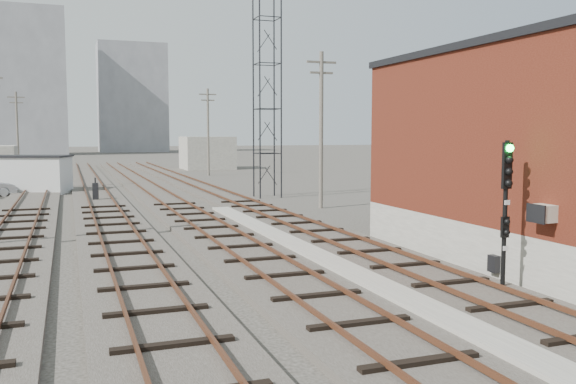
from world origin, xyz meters
name	(u,v)px	position (x,y,z in m)	size (l,w,h in m)	color
ground	(143,176)	(0.00, 60.00, 0.00)	(320.00, 320.00, 0.00)	#282621
track_right	(212,192)	(2.50, 39.00, 0.11)	(3.20, 90.00, 0.39)	#332D28
track_mid_right	(156,194)	(-1.50, 39.00, 0.11)	(3.20, 90.00, 0.39)	#332D28
track_mid_left	(97,196)	(-5.50, 39.00, 0.11)	(3.20, 90.00, 0.39)	#332D28
track_left	(34,198)	(-9.50, 39.00, 0.11)	(3.20, 90.00, 0.39)	#332D28
platform_curb	(319,259)	(0.50, 14.00, 0.13)	(0.90, 28.00, 0.26)	gray
brick_building	(534,154)	(7.50, 12.00, 3.63)	(6.54, 12.20, 7.22)	gray
lattice_tower	(267,87)	(5.50, 35.00, 7.50)	(1.60, 1.60, 15.00)	black
utility_pole_left_c	(17,130)	(-12.50, 70.00, 4.80)	(1.80, 0.24, 9.00)	#595147
utility_pole_right_a	(321,126)	(6.50, 28.00, 4.80)	(1.80, 0.24, 9.00)	#595147
utility_pole_right_b	(208,129)	(6.50, 58.00, 4.80)	(1.80, 0.24, 9.00)	#595147
apartment_left	(10,82)	(-18.00, 135.00, 15.00)	(22.00, 14.00, 30.00)	gray
apartment_right	(132,99)	(8.00, 150.00, 13.00)	(16.00, 12.00, 26.00)	gray
shed_right	(207,153)	(9.00, 70.00, 2.00)	(6.00, 6.00, 4.00)	gray
signal_mast	(506,204)	(3.70, 8.72, 2.45)	(0.40, 0.41, 4.14)	gray
switch_stand	(96,192)	(-5.73, 35.55, 0.69)	(0.39, 0.39, 1.47)	black
site_trailer	(23,174)	(-10.43, 43.65, 1.40)	(7.17, 4.92, 2.77)	silver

